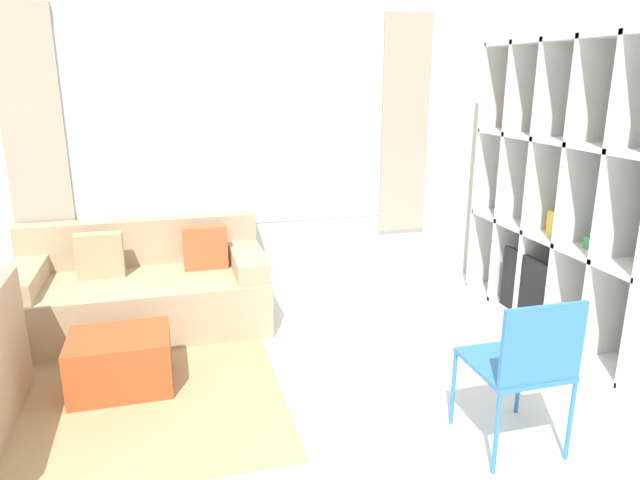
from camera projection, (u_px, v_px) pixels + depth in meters
The scene contains 7 objects.
wall_back at pixel (234, 141), 4.76m from camera, with size 6.08×0.11×2.70m.
wall_right at pixel (617, 155), 3.97m from camera, with size 0.07×4.19×2.70m, color white.
area_rug at pixel (81, 396), 3.47m from camera, with size 2.39×1.92×0.01m, color tan.
shelving_unit at pixel (567, 194), 4.20m from camera, with size 0.39×1.91×2.15m.
couch_main at pixel (144, 290), 4.40m from camera, with size 1.84×0.91×0.78m.
ottoman at pixel (121, 362), 3.52m from camera, with size 0.60×0.46×0.36m.
folding_chair at pixel (524, 361), 2.84m from camera, with size 0.44×0.46×0.86m.
Camera 1 is at (-0.55, -1.81, 1.88)m, focal length 32.00 mm.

